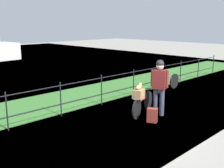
% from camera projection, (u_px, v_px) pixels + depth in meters
% --- Properties ---
extents(ground_plane, '(60.00, 60.00, 0.00)m').
position_uv_depth(ground_plane, '(136.00, 129.00, 7.26)').
color(ground_plane, gray).
extents(grass_strip, '(27.00, 2.40, 0.03)m').
position_uv_depth(grass_strip, '(59.00, 101.00, 9.75)').
color(grass_strip, '#38702D').
rests_on(grass_strip, ground).
extents(iron_fence, '(18.04, 0.04, 1.04)m').
position_uv_depth(iron_fence, '(82.00, 92.00, 8.67)').
color(iron_fence, black).
rests_on(iron_fence, ground).
extents(bicycle_main, '(1.53, 0.55, 0.60)m').
position_uv_depth(bicycle_main, '(143.00, 104.00, 8.34)').
color(bicycle_main, black).
rests_on(bicycle_main, ground).
extents(wooden_crate, '(0.41, 0.36, 0.25)m').
position_uv_depth(wooden_crate, '(138.00, 94.00, 7.94)').
color(wooden_crate, '#A87F51').
rests_on(wooden_crate, bicycle_main).
extents(terrier_dog, '(0.32, 0.22, 0.18)m').
position_uv_depth(terrier_dog, '(139.00, 87.00, 7.92)').
color(terrier_dog, tan).
rests_on(terrier_dog, wooden_crate).
extents(cyclist_person, '(0.37, 0.52, 1.68)m').
position_uv_depth(cyclist_person, '(159.00, 83.00, 8.14)').
color(cyclist_person, '#383D51').
rests_on(cyclist_person, ground).
extents(backpack_on_paving, '(0.29, 0.33, 0.40)m').
position_uv_depth(backpack_on_paving, '(152.00, 115.00, 7.71)').
color(backpack_on_paving, maroon).
rests_on(backpack_on_paving, ground).
extents(mooring_bollard, '(0.20, 0.20, 0.36)m').
position_uv_depth(mooring_bollard, '(143.00, 94.00, 10.06)').
color(mooring_bollard, '#38383D').
rests_on(mooring_bollard, ground).
extents(bicycle_parked, '(1.71, 0.17, 0.63)m').
position_uv_depth(bicycle_parked, '(167.00, 83.00, 11.25)').
color(bicycle_parked, black).
rests_on(bicycle_parked, ground).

